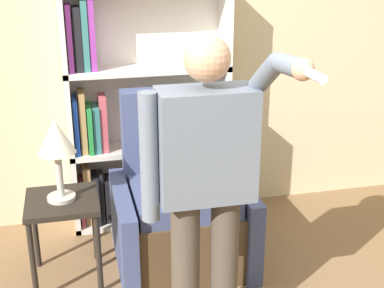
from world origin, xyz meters
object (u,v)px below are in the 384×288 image
object	(u,v)px
bookcase	(131,113)
person_standing	(206,179)
armchair	(180,210)
side_table	(63,213)
table_lamp	(56,142)

from	to	relation	value
bookcase	person_standing	world-z (taller)	bookcase
bookcase	armchair	bearing A→B (deg)	-69.35
side_table	table_lamp	size ratio (longest dim) A/B	1.11
bookcase	side_table	distance (m)	0.98
bookcase	side_table	size ratio (longest dim) A/B	3.16
bookcase	table_lamp	bearing A→B (deg)	-127.51
bookcase	table_lamp	xyz separation A→B (m)	(-0.54, -0.70, 0.07)
side_table	table_lamp	xyz separation A→B (m)	(-0.00, 0.00, 0.48)
armchair	table_lamp	size ratio (longest dim) A/B	2.22
armchair	table_lamp	xyz separation A→B (m)	(-0.77, -0.08, 0.59)
side_table	bookcase	bearing A→B (deg)	52.49
side_table	person_standing	bearing A→B (deg)	-47.13
bookcase	armchair	world-z (taller)	bookcase
table_lamp	armchair	bearing A→B (deg)	6.24
armchair	side_table	bearing A→B (deg)	-173.76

